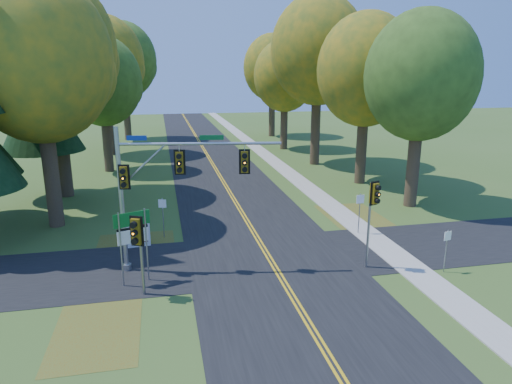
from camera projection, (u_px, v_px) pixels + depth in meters
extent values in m
plane|color=#39581F|center=(279.00, 275.00, 20.59)|extent=(160.00, 160.00, 0.00)
cube|color=black|center=(279.00, 275.00, 20.59)|extent=(8.00, 160.00, 0.02)
cube|color=black|center=(269.00, 257.00, 22.48)|extent=(60.00, 6.00, 0.02)
cube|color=gold|center=(277.00, 275.00, 20.57)|extent=(0.10, 160.00, 0.01)
cube|color=gold|center=(281.00, 274.00, 20.61)|extent=(0.10, 160.00, 0.01)
cube|color=#9E998E|center=(404.00, 263.00, 21.83)|extent=(1.60, 160.00, 0.06)
cube|color=brown|center=(135.00, 253.00, 23.07)|extent=(4.00, 6.00, 0.00)
cube|color=brown|center=(362.00, 223.00, 27.62)|extent=(3.50, 8.00, 0.00)
cube|color=brown|center=(97.00, 329.00, 16.25)|extent=(3.00, 5.00, 0.00)
cylinder|color=#38281C|center=(51.00, 170.00, 26.26)|extent=(0.86, 0.86, 6.75)
ellipsoid|color=#AE8217|center=(38.00, 59.00, 24.65)|extent=(8.00, 8.00, 9.20)
sphere|color=#AE8217|center=(74.00, 74.00, 26.32)|extent=(4.80, 4.80, 4.80)
sphere|color=#AE8217|center=(3.00, 42.00, 23.41)|extent=(4.40, 4.40, 4.40)
cylinder|color=#38281C|center=(413.00, 162.00, 30.33)|extent=(0.83, 0.83, 6.08)
ellipsoid|color=#477524|center=(421.00, 76.00, 28.89)|extent=(7.20, 7.20, 8.28)
sphere|color=#477524|center=(431.00, 87.00, 30.38)|extent=(4.32, 4.32, 4.32)
sphere|color=#477524|center=(410.00, 64.00, 27.77)|extent=(3.96, 3.96, 3.96)
cylinder|color=#38281C|center=(62.00, 146.00, 32.57)|extent=(0.89, 0.89, 7.42)
ellipsoid|color=#AE8217|center=(51.00, 47.00, 30.82)|extent=(8.60, 8.60, 9.89)
sphere|color=#AE8217|center=(82.00, 61.00, 32.61)|extent=(5.16, 5.16, 5.16)
sphere|color=#AE8217|center=(22.00, 32.00, 29.49)|extent=(4.73, 4.73, 4.73)
cylinder|color=#38281C|center=(362.00, 145.00, 36.60)|extent=(0.84, 0.84, 6.30)
ellipsoid|color=#AE8217|center=(366.00, 70.00, 35.10)|extent=(7.60, 7.60, 8.74)
sphere|color=#AE8217|center=(377.00, 80.00, 36.67)|extent=(4.56, 4.56, 4.56)
sphere|color=#AE8217|center=(355.00, 59.00, 33.91)|extent=(4.18, 4.18, 4.18)
cylinder|color=#38281C|center=(107.00, 140.00, 40.99)|extent=(0.81, 0.81, 5.62)
ellipsoid|color=#477524|center=(102.00, 81.00, 39.64)|extent=(6.80, 6.80, 7.82)
sphere|color=#477524|center=(120.00, 89.00, 41.05)|extent=(4.08, 4.08, 4.08)
sphere|color=#477524|center=(86.00, 73.00, 38.58)|extent=(3.74, 3.74, 3.74)
cylinder|color=#38281C|center=(316.00, 125.00, 43.86)|extent=(0.90, 0.90, 7.65)
ellipsoid|color=#AE8217|center=(318.00, 50.00, 42.07)|extent=(8.80, 8.80, 10.12)
sphere|color=#AE8217|center=(330.00, 60.00, 43.90)|extent=(5.28, 5.28, 5.28)
sphere|color=#AE8217|center=(305.00, 39.00, 40.70)|extent=(4.84, 4.84, 4.84)
cylinder|color=#38281C|center=(109.00, 123.00, 48.91)|extent=(0.87, 0.87, 6.98)
ellipsoid|color=#AE8217|center=(104.00, 61.00, 47.26)|extent=(8.20, 8.20, 9.43)
sphere|color=#AE8217|center=(122.00, 69.00, 48.97)|extent=(4.92, 4.92, 4.92)
sphere|color=#AE8217|center=(87.00, 52.00, 45.99)|extent=(4.51, 4.51, 4.51)
cylinder|color=#38281C|center=(284.00, 124.00, 52.66)|extent=(0.82, 0.82, 5.85)
ellipsoid|color=#AE8217|center=(285.00, 76.00, 51.27)|extent=(7.00, 7.00, 8.05)
sphere|color=#AE8217|center=(294.00, 82.00, 52.72)|extent=(4.20, 4.20, 4.20)
sphere|color=#AE8217|center=(276.00, 69.00, 50.18)|extent=(3.85, 3.85, 3.85)
cylinder|color=#38281C|center=(127.00, 112.00, 59.42)|extent=(0.88, 0.88, 7.20)
ellipsoid|color=#477524|center=(123.00, 60.00, 57.72)|extent=(8.40, 8.40, 9.66)
sphere|color=#477524|center=(137.00, 67.00, 59.47)|extent=(5.04, 5.04, 5.04)
sphere|color=#477524|center=(110.00, 53.00, 56.42)|extent=(4.62, 4.62, 4.62)
cylinder|color=#38281C|center=(272.00, 112.00, 62.93)|extent=(0.85, 0.85, 6.53)
ellipsoid|color=#AE8217|center=(272.00, 68.00, 61.37)|extent=(7.80, 7.80, 8.97)
sphere|color=#AE8217|center=(281.00, 73.00, 62.99)|extent=(4.68, 4.68, 4.68)
sphere|color=#AE8217|center=(264.00, 61.00, 60.16)|extent=(4.29, 4.29, 4.29)
cylinder|color=#38281C|center=(47.00, 174.00, 32.66)|extent=(0.50, 0.50, 3.42)
cone|color=black|center=(40.00, 112.00, 31.51)|extent=(5.60, 5.60, 5.45)
cone|color=black|center=(32.00, 53.00, 30.50)|extent=(4.57, 4.57, 5.45)
cylinder|color=#9CA0A4|center=(122.00, 201.00, 20.27)|extent=(0.21, 0.21, 6.62)
cylinder|color=#9CA0A4|center=(127.00, 267.00, 21.09)|extent=(0.42, 0.42, 0.28)
cylinder|color=#9CA0A4|center=(200.00, 144.00, 19.76)|extent=(7.02, 1.29, 0.13)
cylinder|color=#9CA0A4|center=(143.00, 166.00, 19.89)|extent=(2.12, 0.43, 1.95)
cylinder|color=#9CA0A4|center=(179.00, 148.00, 19.76)|extent=(0.04, 0.04, 0.34)
cube|color=#72590C|center=(180.00, 162.00, 19.93)|extent=(0.36, 0.33, 0.95)
cube|color=black|center=(180.00, 162.00, 19.93)|extent=(0.49, 0.11, 1.12)
sphere|color=orange|center=(179.00, 163.00, 19.72)|extent=(0.17, 0.17, 0.17)
cylinder|color=black|center=(179.00, 156.00, 19.64)|extent=(0.25, 0.19, 0.23)
cylinder|color=black|center=(179.00, 163.00, 19.72)|extent=(0.25, 0.19, 0.23)
cylinder|color=black|center=(179.00, 170.00, 19.80)|extent=(0.25, 0.19, 0.23)
cylinder|color=#9CA0A4|center=(244.00, 147.00, 19.89)|extent=(0.04, 0.04, 0.34)
cube|color=#72590C|center=(245.00, 162.00, 20.05)|extent=(0.36, 0.33, 0.95)
cube|color=black|center=(245.00, 162.00, 20.05)|extent=(0.49, 0.11, 1.12)
sphere|color=orange|center=(245.00, 163.00, 19.84)|extent=(0.17, 0.17, 0.17)
cylinder|color=black|center=(245.00, 156.00, 19.76)|extent=(0.25, 0.19, 0.23)
cylinder|color=black|center=(245.00, 163.00, 19.84)|extent=(0.25, 0.19, 0.23)
cylinder|color=black|center=(245.00, 169.00, 19.92)|extent=(0.25, 0.19, 0.23)
cube|color=#72590C|center=(124.00, 177.00, 19.84)|extent=(0.36, 0.33, 0.95)
cube|color=black|center=(124.00, 177.00, 19.84)|extent=(0.49, 0.11, 1.12)
sphere|color=orange|center=(123.00, 178.00, 19.63)|extent=(0.17, 0.17, 0.17)
cylinder|color=black|center=(123.00, 171.00, 19.56)|extent=(0.25, 0.19, 0.23)
cylinder|color=black|center=(123.00, 178.00, 19.63)|extent=(0.25, 0.19, 0.23)
cylinder|color=black|center=(124.00, 185.00, 19.71)|extent=(0.25, 0.19, 0.23)
cube|color=navy|center=(137.00, 138.00, 19.57)|extent=(0.85, 0.18, 0.21)
cube|color=#0C5926|center=(212.00, 138.00, 19.71)|extent=(1.03, 0.21, 0.21)
cylinder|color=gray|center=(369.00, 226.00, 20.87)|extent=(0.11, 0.11, 4.11)
cube|color=#72590C|center=(374.00, 193.00, 20.29)|extent=(0.39, 0.37, 0.94)
cube|color=black|center=(374.00, 193.00, 20.29)|extent=(0.47, 0.19, 1.10)
sphere|color=orange|center=(378.00, 194.00, 20.11)|extent=(0.17, 0.17, 0.17)
cylinder|color=black|center=(378.00, 188.00, 20.03)|extent=(0.26, 0.22, 0.22)
cylinder|color=black|center=(378.00, 194.00, 20.11)|extent=(0.26, 0.22, 0.22)
cylinder|color=black|center=(377.00, 201.00, 20.19)|extent=(0.26, 0.22, 0.22)
cylinder|color=gray|center=(142.00, 256.00, 18.38)|extent=(0.13, 0.13, 3.38)
cube|color=#72590C|center=(137.00, 231.00, 17.86)|extent=(0.46, 0.44, 1.06)
cube|color=black|center=(137.00, 231.00, 17.86)|extent=(0.51, 0.26, 1.25)
sphere|color=orange|center=(134.00, 233.00, 17.63)|extent=(0.19, 0.19, 0.19)
cylinder|color=black|center=(133.00, 225.00, 17.54)|extent=(0.30, 0.26, 0.25)
cylinder|color=black|center=(134.00, 233.00, 17.63)|extent=(0.30, 0.26, 0.25)
cylinder|color=black|center=(135.00, 241.00, 17.72)|extent=(0.30, 0.26, 0.25)
cylinder|color=gray|center=(121.00, 250.00, 19.10)|extent=(0.07, 0.07, 3.30)
cylinder|color=gray|center=(147.00, 245.00, 19.65)|extent=(0.07, 0.07, 3.30)
cube|color=#0E6220|center=(132.00, 219.00, 19.08)|extent=(1.47, 0.55, 0.61)
cube|color=silver|center=(132.00, 219.00, 19.08)|extent=(1.25, 0.44, 0.09)
cube|color=silver|center=(124.00, 238.00, 19.08)|extent=(0.53, 0.22, 0.61)
cube|color=black|center=(123.00, 230.00, 18.99)|extent=(0.52, 0.19, 0.11)
cube|color=silver|center=(142.00, 235.00, 19.47)|extent=(0.53, 0.22, 0.61)
cube|color=black|center=(141.00, 227.00, 19.38)|extent=(0.52, 0.19, 0.11)
cube|color=silver|center=(138.00, 232.00, 23.66)|extent=(1.18, 0.31, 1.62)
cube|color=maroon|center=(138.00, 232.00, 23.57)|extent=(0.90, 0.14, 1.17)
cube|color=silver|center=(130.00, 245.00, 23.69)|extent=(0.08, 0.08, 0.27)
cube|color=silver|center=(148.00, 243.00, 23.98)|extent=(0.08, 0.08, 0.27)
cylinder|color=gray|center=(359.00, 214.00, 25.44)|extent=(0.05, 0.05, 2.37)
cube|color=white|center=(360.00, 199.00, 25.19)|extent=(0.45, 0.05, 0.49)
cylinder|color=gray|center=(446.00, 251.00, 20.64)|extent=(0.05, 0.05, 2.04)
cube|color=white|center=(448.00, 236.00, 20.43)|extent=(0.39, 0.11, 0.42)
cylinder|color=gray|center=(163.00, 218.00, 24.97)|extent=(0.05, 0.05, 2.25)
cube|color=white|center=(162.00, 204.00, 24.73)|extent=(0.42, 0.15, 0.46)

